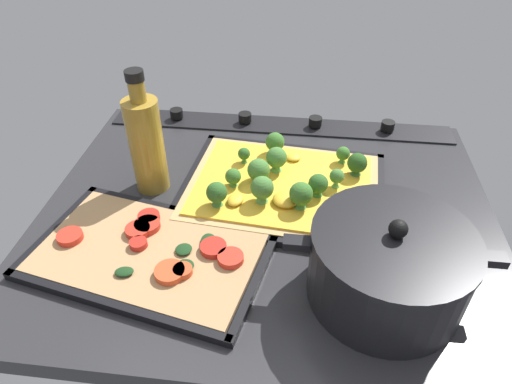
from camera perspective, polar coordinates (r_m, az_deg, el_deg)
name	(u,v)px	position (r cm, az deg, el deg)	size (l,w,h in cm)	color
ground_plane	(267,217)	(77.37, 1.40, -3.12)	(76.01, 63.11, 3.00)	#28282B
stove_control_panel	(280,124)	(98.98, 3.02, 8.59)	(72.97, 7.00, 2.60)	black
baking_tray_front	(283,190)	(80.08, 3.38, 0.24)	(37.52, 30.79, 1.30)	black
broccoli_pizza	(285,184)	(78.57, 3.69, 1.07)	(34.91, 28.19, 6.14)	tan
baking_tray_back	(149,255)	(70.17, -13.35, -7.74)	(38.14, 27.96, 1.30)	black
veggie_pizza_back	(151,251)	(69.62, -13.09, -7.24)	(35.30, 25.12, 1.90)	#A88154
cooking_pot	(388,266)	(62.40, 16.39, -8.93)	(27.94, 21.15, 13.30)	black
oil_bottle	(146,143)	(78.52, -13.70, 6.05)	(5.89, 5.89, 21.96)	olive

